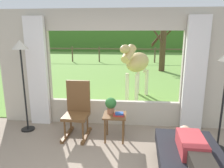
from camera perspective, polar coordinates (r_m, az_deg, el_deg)
back_wall_with_window at (r=4.65m, az=0.54°, el=3.70°), size 5.20×0.12×2.55m
curtain_panel_left at (r=4.96m, az=-19.47°, el=2.97°), size 0.44×0.10×2.40m
curtain_panel_right at (r=4.69m, az=21.44°, el=2.23°), size 0.44×0.10×2.40m
outdoor_pasture_lawn at (r=15.60m, az=3.99°, el=5.95°), size 36.00×21.68×0.02m
distant_hill_ridge at (r=25.32m, az=4.65°, el=11.50°), size 36.00×2.00×2.40m
reclining_person at (r=3.09m, az=21.60°, el=-16.88°), size 0.36×1.43×0.22m
rocking_chair at (r=4.35m, az=-9.34°, el=-6.77°), size 0.50×0.70×1.12m
side_table at (r=4.14m, az=0.74°, el=-9.48°), size 0.44×0.44×0.52m
potted_plant at (r=4.10m, az=-0.30°, el=-5.54°), size 0.22×0.22×0.32m
book_stack at (r=4.03m, az=1.91°, el=-8.20°), size 0.21×0.14×0.07m
floor_lamp_left at (r=4.64m, az=-23.33°, el=6.30°), size 0.32×0.32×1.92m
horse at (r=6.60m, az=6.71°, el=5.68°), size 1.08×1.78×1.73m
pasture_tree at (r=11.96m, az=13.50°, el=9.76°), size 1.48×1.52×2.73m
pasture_fence_line at (r=15.34m, az=4.01°, el=8.58°), size 16.10×0.10×1.10m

